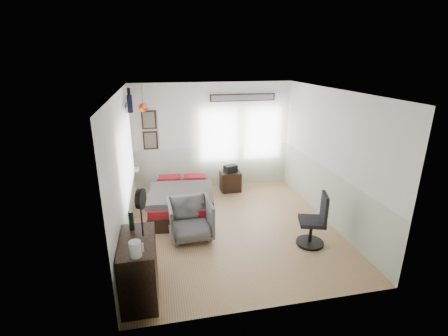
{
  "coord_description": "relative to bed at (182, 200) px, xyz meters",
  "views": [
    {
      "loc": [
        -1.35,
        -5.64,
        3.27
      ],
      "look_at": [
        -0.1,
        0.4,
        1.15
      ],
      "focal_mm": 26.0,
      "sensor_mm": 36.0,
      "label": 1
    }
  ],
  "objects": [
    {
      "name": "bottle",
      "position": [
        -0.87,
        -2.22,
        0.76
      ],
      "size": [
        0.07,
        0.07,
        0.29
      ],
      "primitive_type": "cylinder",
      "color": "black",
      "rests_on": "dresser"
    },
    {
      "name": "armchair",
      "position": [
        0.08,
        -1.06,
        0.09
      ],
      "size": [
        0.83,
        0.86,
        0.74
      ],
      "primitive_type": "imported",
      "rotation": [
        0.0,
        0.0,
        0.05
      ],
      "color": "#5E5E5E",
      "rests_on": "ground_plane"
    },
    {
      "name": "dresser",
      "position": [
        -0.79,
        -2.52,
        0.17
      ],
      "size": [
        0.48,
        1.0,
        0.9
      ],
      "primitive_type": "cube",
      "color": "black",
      "rests_on": "ground_plane"
    },
    {
      "name": "bed",
      "position": [
        0.0,
        0.0,
        0.0
      ],
      "size": [
        1.48,
        1.96,
        0.58
      ],
      "rotation": [
        0.0,
        0.0,
        -0.11
      ],
      "color": "black",
      "rests_on": "ground_plane"
    },
    {
      "name": "nightstand",
      "position": [
        1.32,
        1.0,
        -0.03
      ],
      "size": [
        0.5,
        0.4,
        0.5
      ],
      "primitive_type": "cube",
      "rotation": [
        0.0,
        0.0,
        -0.0
      ],
      "color": "black",
      "rests_on": "ground_plane"
    },
    {
      "name": "task_chair",
      "position": [
        2.25,
        -1.79,
        0.12
      ],
      "size": [
        0.55,
        0.55,
        1.0
      ],
      "rotation": [
        0.0,
        0.0,
        -0.3
      ],
      "color": "black",
      "rests_on": "ground_plane"
    },
    {
      "name": "kettle",
      "position": [
        -0.78,
        -2.9,
        0.72
      ],
      "size": [
        0.18,
        0.15,
        0.21
      ],
      "rotation": [
        0.0,
        0.0,
        0.17
      ],
      "color": "silver",
      "rests_on": "dresser"
    },
    {
      "name": "wall_decor",
      "position": [
        -0.16,
        1.05,
        1.82
      ],
      "size": [
        3.55,
        1.32,
        1.44
      ],
      "color": "#332117",
      "rests_on": "room_shell"
    },
    {
      "name": "stand_fan",
      "position": [
        -0.7,
        -2.42,
        1.17
      ],
      "size": [
        0.15,
        0.29,
        0.71
      ],
      "rotation": [
        0.0,
        0.0,
        -0.27
      ],
      "color": "black",
      "rests_on": "dresser"
    },
    {
      "name": "room_shell",
      "position": [
        0.87,
        -0.72,
        1.33
      ],
      "size": [
        4.02,
        4.52,
        2.71
      ],
      "color": "silver",
      "rests_on": "ground_plane"
    },
    {
      "name": "ground_plane",
      "position": [
        0.95,
        -0.91,
        -0.29
      ],
      "size": [
        4.0,
        4.5,
        0.01
      ],
      "primitive_type": "cube",
      "color": "#99714D"
    },
    {
      "name": "black_bag",
      "position": [
        1.32,
        1.0,
        0.31
      ],
      "size": [
        0.36,
        0.3,
        0.18
      ],
      "primitive_type": "cube",
      "rotation": [
        0.0,
        0.0,
        0.37
      ],
      "color": "black",
      "rests_on": "nightstand"
    }
  ]
}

